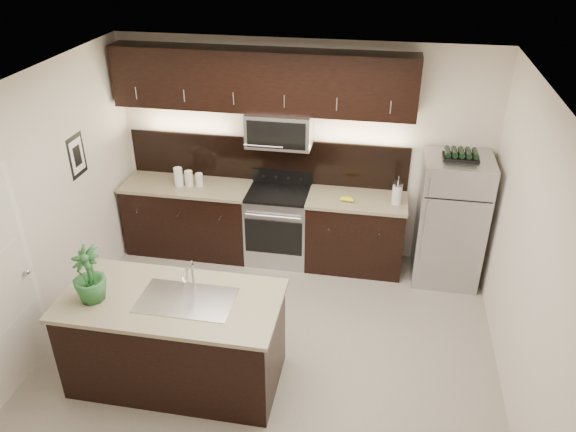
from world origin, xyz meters
name	(u,v)px	position (x,y,z in m)	size (l,w,h in m)	color
ground	(271,348)	(0.00, 0.00, 0.00)	(4.50, 4.50, 0.00)	gray
room_walls	(255,202)	(-0.11, -0.04, 1.70)	(4.52, 4.02, 2.71)	beige
counter_run	(262,224)	(-0.46, 1.69, 0.47)	(3.51, 0.65, 0.94)	black
upper_fixtures	(264,90)	(-0.43, 1.84, 2.14)	(3.49, 0.40, 1.66)	black
island	(175,339)	(-0.78, -0.55, 0.47)	(1.96, 0.96, 0.94)	black
sink_faucet	(187,298)	(-0.63, -0.54, 0.96)	(0.84, 0.50, 0.28)	silver
refrigerator	(450,220)	(1.80, 1.63, 0.78)	(0.75, 0.68, 1.56)	#B2B2B7
wine_rack	(461,155)	(1.80, 1.63, 1.60)	(0.39, 0.24, 0.09)	black
plant	(88,275)	(-1.44, -0.68, 1.20)	(0.29, 0.29, 0.52)	#245A29
canisters	(186,178)	(-1.39, 1.65, 1.04)	(0.35, 0.13, 0.24)	silver
french_press	(397,194)	(1.16, 1.64, 1.07)	(0.12, 0.12, 0.34)	silver
bananas	(344,198)	(0.55, 1.61, 0.97)	(0.17, 0.13, 0.05)	gold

